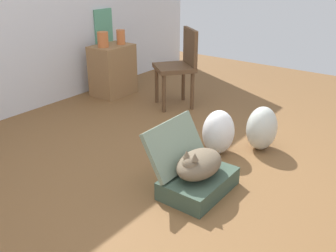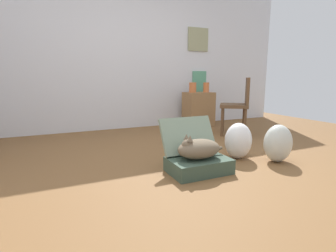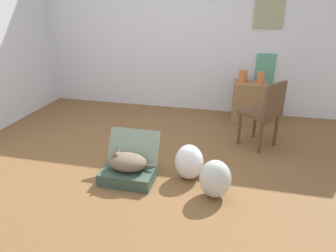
% 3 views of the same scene
% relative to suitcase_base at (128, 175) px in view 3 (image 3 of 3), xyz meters
% --- Properties ---
extents(ground_plane, '(7.68, 7.68, 0.00)m').
position_rel_suitcase_base_xyz_m(ground_plane, '(0.05, 0.26, -0.07)').
color(ground_plane, brown).
rests_on(ground_plane, ground).
extents(wall_back, '(6.40, 0.15, 2.60)m').
position_rel_suitcase_base_xyz_m(wall_back, '(0.05, 2.52, 1.23)').
color(wall_back, silver).
rests_on(wall_back, ground).
extents(suitcase_base, '(0.57, 0.39, 0.14)m').
position_rel_suitcase_base_xyz_m(suitcase_base, '(0.00, 0.00, 0.00)').
color(suitcase_base, '#384C3D').
rests_on(suitcase_base, ground).
extents(suitcase_lid, '(0.57, 0.22, 0.36)m').
position_rel_suitcase_base_xyz_m(suitcase_lid, '(0.00, 0.21, 0.25)').
color(suitcase_lid, gray).
rests_on(suitcase_lid, suitcase_base).
extents(cat, '(0.51, 0.28, 0.24)m').
position_rel_suitcase_base_xyz_m(cat, '(-0.01, 0.00, 0.17)').
color(cat, brown).
rests_on(cat, suitcase_base).
extents(plastic_bag_white, '(0.31, 0.27, 0.40)m').
position_rel_suitcase_base_xyz_m(plastic_bag_white, '(0.63, 0.20, 0.13)').
color(plastic_bag_white, white).
rests_on(plastic_bag_white, ground).
extents(plastic_bag_clear, '(0.31, 0.27, 0.40)m').
position_rel_suitcase_base_xyz_m(plastic_bag_clear, '(0.94, -0.07, 0.13)').
color(plastic_bag_clear, silver).
rests_on(plastic_bag_clear, ground).
extents(side_table, '(0.51, 0.38, 0.63)m').
position_rel_suitcase_base_xyz_m(side_table, '(1.27, 2.11, 0.25)').
color(side_table, olive).
rests_on(side_table, ground).
extents(vase_tall, '(0.13, 0.13, 0.18)m').
position_rel_suitcase_base_xyz_m(vase_tall, '(1.14, 2.12, 0.65)').
color(vase_tall, '#CC6B38').
rests_on(vase_tall, side_table).
extents(vase_short, '(0.11, 0.11, 0.18)m').
position_rel_suitcase_base_xyz_m(vase_short, '(1.40, 2.07, 0.65)').
color(vase_short, '#CC6B38').
rests_on(vase_short, side_table).
extents(chair, '(0.59, 0.60, 0.90)m').
position_rel_suitcase_base_xyz_m(chair, '(1.44, 1.19, 0.43)').
color(chair, brown).
rests_on(chair, ground).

